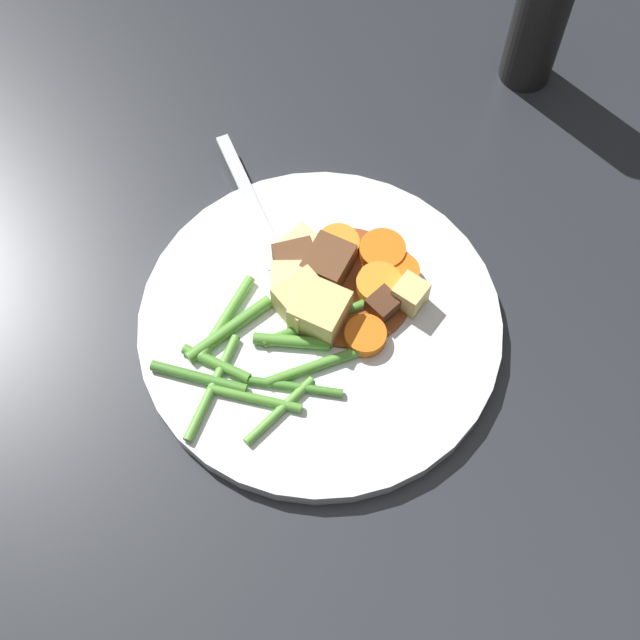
{
  "coord_description": "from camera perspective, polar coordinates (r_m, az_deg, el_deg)",
  "views": [
    {
      "loc": [
        -0.24,
        -0.17,
        0.58
      ],
      "look_at": [
        0.0,
        0.0,
        0.01
      ],
      "focal_mm": 49.04,
      "sensor_mm": 36.0,
      "label": 1
    }
  ],
  "objects": [
    {
      "name": "green_bean_8",
      "position": [
        0.63,
        -5.93,
        -0.58
      ],
      "size": [
        0.07,
        0.03,
        0.01
      ],
      "primitive_type": "cylinder",
      "rotation": [
        0.0,
        1.57,
        6.03
      ],
      "color": "#599E38",
      "rests_on": "dinner_plate"
    },
    {
      "name": "green_bean_3",
      "position": [
        0.63,
        -0.42,
        -0.08
      ],
      "size": [
        0.07,
        0.05,
        0.01
      ],
      "primitive_type": "cylinder",
      "rotation": [
        0.0,
        1.57,
        5.74
      ],
      "color": "#4C8E33",
      "rests_on": "dinner_plate"
    },
    {
      "name": "green_bean_6",
      "position": [
        0.62,
        0.09,
        -2.87
      ],
      "size": [
        0.07,
        0.05,
        0.01
      ],
      "primitive_type": "cylinder",
      "rotation": [
        0.0,
        1.57,
        5.69
      ],
      "color": "#599E38",
      "rests_on": "dinner_plate"
    },
    {
      "name": "potato_chunk_2",
      "position": [
        0.64,
        5.9,
        1.66
      ],
      "size": [
        0.02,
        0.02,
        0.02
      ],
      "primitive_type": "cube",
      "rotation": [
        0.0,
        0.0,
        1.55
      ],
      "color": "#E5CC7A",
      "rests_on": "dinner_plate"
    },
    {
      "name": "green_bean_7",
      "position": [
        0.64,
        -6.13,
        0.21
      ],
      "size": [
        0.07,
        0.02,
        0.01
      ],
      "primitive_type": "cylinder",
      "rotation": [
        0.0,
        1.57,
        6.43
      ],
      "color": "#66AD42",
      "rests_on": "dinner_plate"
    },
    {
      "name": "carrot_slice_4",
      "position": [
        0.64,
        3.85,
        2.25
      ],
      "size": [
        0.04,
        0.04,
        0.01
      ],
      "primitive_type": "cylinder",
      "rotation": [
        0.0,
        0.0,
        5.89
      ],
      "color": "orange",
      "rests_on": "dinner_plate"
    },
    {
      "name": "potato_chunk_1",
      "position": [
        0.63,
        -0.88,
        1.57
      ],
      "size": [
        0.04,
        0.04,
        0.03
      ],
      "primitive_type": "cube",
      "rotation": [
        0.0,
        0.0,
        1.28
      ],
      "color": "#E5CC7A",
      "rests_on": "dinner_plate"
    },
    {
      "name": "green_bean_9",
      "position": [
        0.62,
        -7.04,
        -4.38
      ],
      "size": [
        0.08,
        0.03,
        0.01
      ],
      "primitive_type": "cylinder",
      "rotation": [
        0.0,
        1.57,
        6.54
      ],
      "color": "#66AD42",
      "rests_on": "dinner_plate"
    },
    {
      "name": "fork",
      "position": [
        0.68,
        -3.73,
        6.13
      ],
      "size": [
        0.11,
        0.16,
        0.0
      ],
      "color": "silver",
      "rests_on": "dinner_plate"
    },
    {
      "name": "stew_sauce",
      "position": [
        0.65,
        1.92,
        2.12
      ],
      "size": [
        0.1,
        0.1,
        0.0
      ],
      "primitive_type": "cylinder",
      "color": "brown",
      "rests_on": "dinner_plate"
    },
    {
      "name": "potato_chunk_4",
      "position": [
        0.64,
        -1.98,
        2.41
      ],
      "size": [
        0.04,
        0.04,
        0.02
      ],
      "primitive_type": "cube",
      "rotation": [
        0.0,
        0.0,
        2.2
      ],
      "color": "#EAD68C",
      "rests_on": "dinner_plate"
    },
    {
      "name": "green_bean_0",
      "position": [
        0.61,
        -1.75,
        -4.36
      ],
      "size": [
        0.04,
        0.07,
        0.01
      ],
      "primitive_type": "cylinder",
      "rotation": [
        0.0,
        1.57,
        5.18
      ],
      "color": "#4C8E33",
      "rests_on": "dinner_plate"
    },
    {
      "name": "ground_plane",
      "position": [
        0.65,
        -0.0,
        -0.58
      ],
      "size": [
        3.0,
        3.0,
        0.0
      ],
      "primitive_type": "plane",
      "color": "#26282D"
    },
    {
      "name": "meat_chunk_0",
      "position": [
        0.65,
        -1.53,
        3.51
      ],
      "size": [
        0.04,
        0.05,
        0.02
      ],
      "primitive_type": "cube",
      "rotation": [
        0.0,
        0.0,
        4.03
      ],
      "color": "brown",
      "rests_on": "dinner_plate"
    },
    {
      "name": "green_bean_5",
      "position": [
        0.62,
        -7.92,
        -3.72
      ],
      "size": [
        0.03,
        0.07,
        0.01
      ],
      "primitive_type": "cylinder",
      "rotation": [
        0.0,
        1.57,
        5.06
      ],
      "color": "#4C8E33",
      "rests_on": "dinner_plate"
    },
    {
      "name": "meat_chunk_1",
      "position": [
        0.64,
        4.14,
        0.97
      ],
      "size": [
        0.02,
        0.02,
        0.02
      ],
      "primitive_type": "cube",
      "rotation": [
        0.0,
        0.0,
        4.52
      ],
      "color": "#4C2B19",
      "rests_on": "dinner_plate"
    },
    {
      "name": "dinner_plate",
      "position": [
        0.64,
        -0.0,
        -0.29
      ],
      "size": [
        0.27,
        0.27,
        0.01
      ],
      "primitive_type": "cylinder",
      "color": "white",
      "rests_on": "ground_plane"
    },
    {
      "name": "pepper_mill",
      "position": [
        0.76,
        14.14,
        19.37
      ],
      "size": [
        0.04,
        0.04,
        0.15
      ],
      "primitive_type": "cylinder",
      "color": "black",
      "rests_on": "ground_plane"
    },
    {
      "name": "green_bean_2",
      "position": [
        0.61,
        -2.64,
        -5.93
      ],
      "size": [
        0.06,
        0.02,
        0.01
      ],
      "primitive_type": "cylinder",
      "rotation": [
        0.0,
        1.57,
        6.14
      ],
      "color": "#66AD42",
      "rests_on": "dinner_plate"
    },
    {
      "name": "green_bean_10",
      "position": [
        0.62,
        -6.79,
        -2.83
      ],
      "size": [
        0.02,
        0.05,
        0.01
      ],
      "primitive_type": "cylinder",
      "rotation": [
        0.0,
        1.57,
        4.88
      ],
      "color": "#599E38",
      "rests_on": "dinner_plate"
    },
    {
      "name": "potato_chunk_3",
      "position": [
        0.62,
        -0.14,
        0.45
      ],
      "size": [
        0.04,
        0.04,
        0.03
      ],
      "primitive_type": "cube",
      "rotation": [
        0.0,
        0.0,
        4.87
      ],
      "color": "#E5CC7A",
      "rests_on": "dinner_plate"
    },
    {
      "name": "carrot_slice_3",
      "position": [
        0.66,
        4.08,
        4.43
      ],
      "size": [
        0.05,
        0.05,
        0.01
      ],
      "primitive_type": "cylinder",
      "rotation": [
        0.0,
        0.0,
        5.57
      ],
      "color": "orange",
      "rests_on": "dinner_plate"
    },
    {
      "name": "green_bean_1",
      "position": [
        0.61,
        -4.48,
        -4.97
      ],
      "size": [
        0.03,
        0.06,
        0.01
      ],
      "primitive_type": "cylinder",
      "rotation": [
        0.0,
        1.57,
        5.1
      ],
      "color": "#599E38",
      "rests_on": "dinner_plate"
    },
    {
      "name": "carrot_slice_0",
      "position": [
        0.66,
        1.2,
        4.91
      ],
      "size": [
        0.04,
        0.04,
        0.01
      ],
      "primitive_type": "cylinder",
      "rotation": [
        0.0,
        0.0,
        1.23
      ],
      "color": "orange",
      "rests_on": "dinner_plate"
    },
    {
      "name": "carrot_slice_2",
      "position": [
        0.63,
        2.97,
        -1.04
      ],
      "size": [
        0.03,
        0.03,
        0.01
      ],
      "primitive_type": "cylinder",
      "rotation": [
        0.0,
        0.0,
        1.53
      ],
      "color": "orange",
      "rests_on": "dinner_plate"
    },
    {
      "name": "carrot_slice_1",
      "position": [
        0.65,
        5.13,
        3.03
      ],
      "size": [
        0.04,
        0.04,
        0.01
      ],
      "primitive_type": "cylinder",
      "rotation": [
        0.0,
        0.0,
        2.77
      ],
      "color": "orange",
      "rests_on": "dinner_plate"
    },
    {
      "name": "meat_chunk_2",
      "position": [
        0.65,
        0.55,
        3.68
      ],
      "size": [
        0.04,
        0.04,
        0.02
      ],
      "primitive_type": "cube",
      "rotation": [
        0.0,
        0.0,
        4.87
      ],
      "color": "brown",
      "rests_on": "dinner_plate"
    },
    {
      "name": "potato_chunk_0",
      "position": [
        0.65,
        -1.13,
        4.58
      ],
      "size": [
        0.03,
        0.03,
        0.02
      ],
      "primitive_type": "cube",
      "rotation": [
        0.0,
        0.0,
        1.38
      ],
      "color": "#EAD68C",
      "rests_on": "dinner_plate"
    },
    {
      "name": "green_bean_4",
      "position": [
        0.62,
        -1.85,
        -1.4
      ],
      "size": [
        0.04,
        0.05,
        0.01
      ],
      "primitive_type": "cylinder",
      "rotation": [
        0.0,
        1.57,
        5.25
      ],
      "color": "#599E38",
      "rests_on": "dinner_plate"
    }
  ]
}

